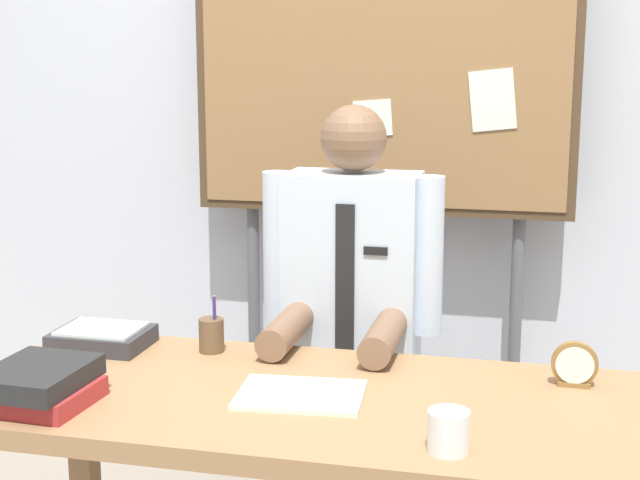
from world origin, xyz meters
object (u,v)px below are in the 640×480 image
(bulletin_board, at_px, (382,41))
(pen_holder, at_px, (212,335))
(desk_clock, at_px, (575,366))
(coffee_mug, at_px, (448,431))
(person, at_px, (351,351))
(open_notebook, at_px, (300,395))
(desk, at_px, (303,429))
(paper_tray, at_px, (102,337))
(book_stack, at_px, (42,385))

(bulletin_board, height_order, pen_holder, bulletin_board)
(desk_clock, bearing_deg, coffee_mug, -119.68)
(coffee_mug, bearing_deg, desk_clock, 60.32)
(person, bearing_deg, desk_clock, -30.40)
(open_notebook, xyz_separation_m, desk_clock, (0.65, 0.23, 0.05))
(coffee_mug, bearing_deg, open_notebook, 148.66)
(desk_clock, relative_size, coffee_mug, 1.28)
(open_notebook, bearing_deg, coffee_mug, -31.34)
(coffee_mug, height_order, pen_holder, pen_holder)
(person, relative_size, bulletin_board, 0.63)
(desk, height_order, person, person)
(paper_tray, bearing_deg, book_stack, -81.16)
(desk, xyz_separation_m, paper_tray, (-0.65, 0.23, 0.12))
(person, height_order, pen_holder, person)
(person, relative_size, coffee_mug, 15.64)
(desk, distance_m, coffee_mug, 0.48)
(paper_tray, bearing_deg, bulletin_board, 52.65)
(desk, height_order, desk_clock, desk_clock)
(open_notebook, bearing_deg, person, 89.83)
(desk, bearing_deg, pen_holder, 141.48)
(coffee_mug, bearing_deg, paper_tray, 154.89)
(paper_tray, bearing_deg, desk, -19.48)
(coffee_mug, xyz_separation_m, pen_holder, (-0.71, 0.52, 0.00))
(desk, xyz_separation_m, pen_holder, (-0.33, 0.26, 0.14))
(person, distance_m, pen_holder, 0.48)
(coffee_mug, height_order, paper_tray, coffee_mug)
(desk_clock, relative_size, pen_holder, 0.72)
(desk, distance_m, pen_holder, 0.45)
(desk, height_order, coffee_mug, coffee_mug)
(bulletin_board, relative_size, book_stack, 8.24)
(book_stack, distance_m, desk_clock, 1.30)
(book_stack, xyz_separation_m, paper_tray, (-0.07, 0.44, -0.02))
(person, relative_size, book_stack, 5.16)
(desk_clock, xyz_separation_m, pen_holder, (-0.98, 0.05, -0.00))
(pen_holder, bearing_deg, person, 44.90)
(person, bearing_deg, book_stack, -125.58)
(coffee_mug, distance_m, paper_tray, 1.14)
(bulletin_board, height_order, book_stack, bulletin_board)
(person, xyz_separation_m, pen_holder, (-0.33, -0.33, 0.13))
(book_stack, bearing_deg, pen_holder, 62.67)
(book_stack, bearing_deg, bulletin_board, 65.89)
(book_stack, bearing_deg, person, 54.42)
(book_stack, xyz_separation_m, open_notebook, (0.58, 0.20, -0.05))
(desk, xyz_separation_m, desk_clock, (0.65, 0.21, 0.14))
(open_notebook, xyz_separation_m, paper_tray, (-0.65, 0.25, 0.02))
(bulletin_board, relative_size, pen_holder, 14.01)
(desk_clock, xyz_separation_m, coffee_mug, (-0.27, -0.47, -0.01))
(book_stack, bearing_deg, paper_tray, 98.84)
(person, relative_size, desk_clock, 12.18)
(bulletin_board, bearing_deg, paper_tray, -127.35)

